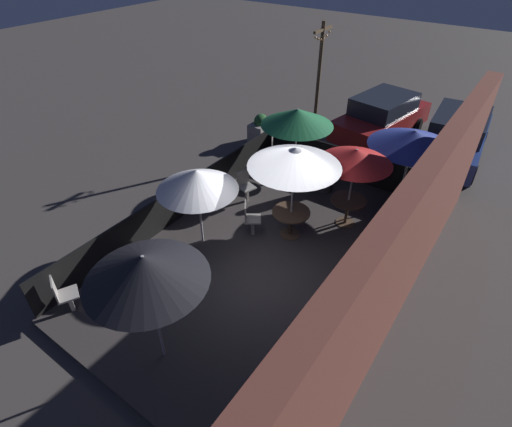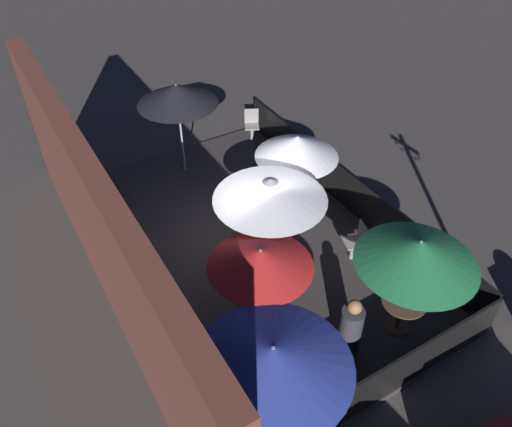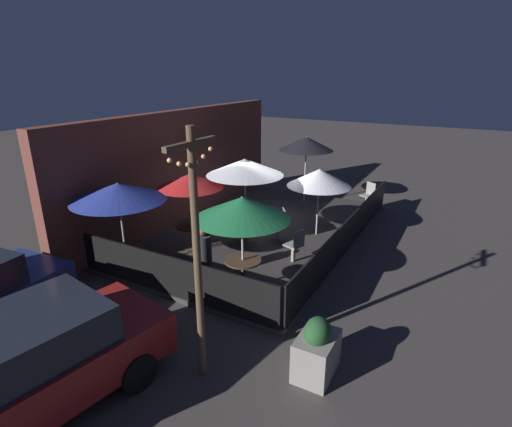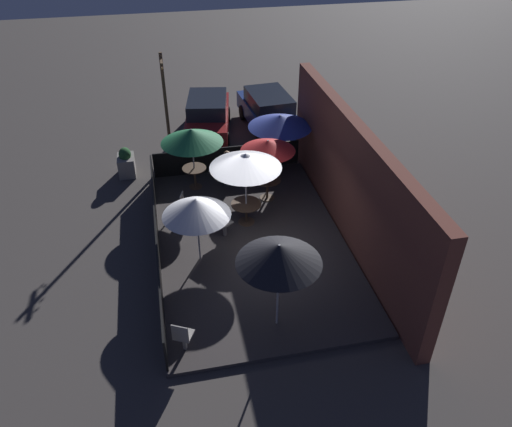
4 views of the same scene
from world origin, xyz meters
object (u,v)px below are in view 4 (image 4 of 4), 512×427
object	(u,v)px
patio_umbrella_0	(268,146)
patio_umbrella_1	(192,136)
parked_car_0	(208,115)
parked_car_1	(269,111)
planter_box	(126,163)
patio_umbrella_4	(280,121)
dining_table_0	(267,183)
light_post	(166,103)
dining_table_2	(246,207)
patio_chair_1	(186,205)
patio_umbrella_3	(279,254)
patio_umbrella_2	(246,161)
patio_umbrella_5	(196,207)
patron_0	(228,170)
patio_chair_2	(223,222)
patio_chair_0	(183,336)
dining_table_1	(195,172)

from	to	relation	value
patio_umbrella_0	patio_umbrella_1	bearing A→B (deg)	-117.60
parked_car_0	parked_car_1	distance (m)	2.60
patio_umbrella_0	planter_box	bearing A→B (deg)	-120.98
patio_umbrella_4	planter_box	bearing A→B (deg)	-101.49
dining_table_0	light_post	bearing A→B (deg)	-141.00
dining_table_2	patio_chair_1	distance (m)	1.92
patio_umbrella_3	patio_umbrella_4	distance (m)	7.50
patio_umbrella_4	light_post	bearing A→B (deg)	-117.81
dining_table_0	patio_umbrella_1	bearing A→B (deg)	-117.60
patio_umbrella_2	light_post	size ratio (longest dim) A/B	0.59
patio_umbrella_2	patio_umbrella_4	world-z (taller)	patio_umbrella_2
patio_umbrella_2	patio_umbrella_5	distance (m)	2.25
patio_umbrella_3	patio_umbrella_4	xyz separation A→B (m)	(-7.27, 1.84, -0.20)
parked_car_0	patio_umbrella_3	bearing A→B (deg)	11.40
patio_umbrella_4	parked_car_1	bearing A→B (deg)	172.70
dining_table_0	planter_box	world-z (taller)	planter_box
patio_chair_1	parked_car_0	bearing A→B (deg)	94.18
parked_car_0	dining_table_2	bearing A→B (deg)	12.79
patron_0	patio_chair_2	bearing A→B (deg)	75.78
patio_chair_2	planter_box	xyz separation A→B (m)	(-4.63, -2.89, -0.15)
patio_chair_0	parked_car_1	size ratio (longest dim) A/B	0.21
patio_umbrella_1	patio_umbrella_4	size ratio (longest dim) A/B	0.98
patron_0	parked_car_1	distance (m)	5.03
patio_umbrella_1	planter_box	world-z (taller)	patio_umbrella_1
patio_chair_1	parked_car_1	bearing A→B (deg)	73.93
patio_umbrella_0	dining_table_0	xyz separation A→B (m)	(0.00, 0.00, -1.39)
dining_table_0	patio_chair_2	bearing A→B (deg)	-44.35
patio_umbrella_5	dining_table_1	size ratio (longest dim) A/B	2.46
patio_umbrella_0	patio_umbrella_4	world-z (taller)	patio_umbrella_4
patio_umbrella_4	light_post	xyz separation A→B (m)	(-2.02, -3.82, 0.18)
patio_umbrella_1	dining_table_2	xyz separation A→B (m)	(2.45, 1.36, -1.42)
patio_umbrella_2	parked_car_0	bearing A→B (deg)	-177.24
patio_umbrella_1	dining_table_1	bearing A→B (deg)	-90.00
dining_table_0	parked_car_0	size ratio (longest dim) A/B	0.20
patio_umbrella_5	patio_chair_2	distance (m)	1.75
dining_table_2	parked_car_0	bearing A→B (deg)	-177.24
patio_chair_2	patio_umbrella_1	bearing A→B (deg)	64.59
patio_umbrella_5	dining_table_1	bearing A→B (deg)	175.87
planter_box	parked_car_1	world-z (taller)	parked_car_1
patio_chair_0	light_post	bearing A→B (deg)	24.64
patio_umbrella_5	patio_chair_1	size ratio (longest dim) A/B	2.21
patio_umbrella_5	parked_car_1	distance (m)	9.16
patio_umbrella_2	light_post	xyz separation A→B (m)	(-4.94, -2.04, -0.03)
parked_car_0	parked_car_1	xyz separation A→B (m)	(0.13, 2.60, 0.00)
patio_chair_2	parked_car_1	size ratio (longest dim) A/B	0.21
patio_umbrella_2	dining_table_1	distance (m)	3.23
patio_umbrella_1	patio_umbrella_3	bearing A→B (deg)	10.78
patio_umbrella_0	dining_table_2	distance (m)	2.11
parked_car_0	dining_table_0	bearing A→B (deg)	22.91
patio_umbrella_5	parked_car_1	world-z (taller)	patio_umbrella_5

